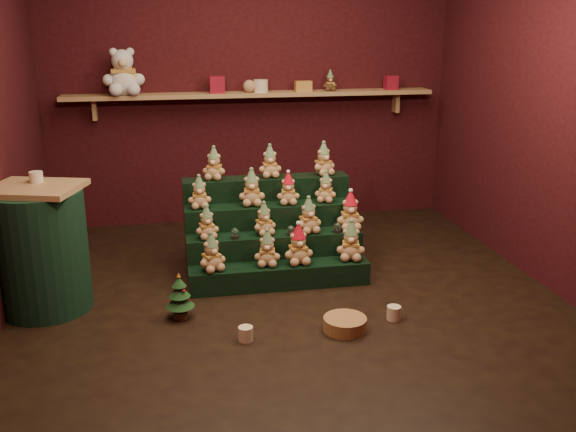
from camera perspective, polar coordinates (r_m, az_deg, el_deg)
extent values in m
plane|color=black|center=(4.89, 0.00, -6.96)|extent=(4.00, 4.00, 0.00)
cube|color=black|center=(6.52, -3.41, 11.80)|extent=(4.00, 0.10, 2.80)
cube|color=black|center=(2.56, 8.59, 3.53)|extent=(4.00, 0.10, 2.80)
cube|color=black|center=(5.29, 22.71, 9.32)|extent=(0.10, 4.00, 2.80)
cube|color=tan|center=(6.36, -3.18, 10.76)|extent=(3.60, 0.26, 0.04)
cube|color=tan|center=(6.42, -16.81, 9.05)|extent=(0.04, 0.12, 0.20)
cube|color=tan|center=(6.80, 9.58, 9.94)|extent=(0.04, 0.12, 0.20)
cube|color=black|center=(5.00, -0.75, -5.32)|extent=(1.40, 0.22, 0.18)
cube|color=black|center=(5.17, -1.18, -3.49)|extent=(1.40, 0.22, 0.36)
cube|color=black|center=(5.34, -1.57, -1.77)|extent=(1.40, 0.22, 0.54)
cube|color=black|center=(5.52, -1.95, -0.17)|extent=(1.40, 0.22, 0.72)
cylinder|color=black|center=(5.01, -4.72, -1.90)|extent=(0.06, 0.06, 0.02)
sphere|color=white|center=(4.99, -4.74, -1.45)|extent=(0.06, 0.06, 0.06)
cylinder|color=black|center=(5.07, 0.26, -1.61)|extent=(0.06, 0.06, 0.02)
sphere|color=white|center=(5.05, 0.26, -1.19)|extent=(0.06, 0.06, 0.06)
cylinder|color=black|center=(5.15, 4.37, -1.35)|extent=(0.06, 0.06, 0.02)
sphere|color=white|center=(5.13, 4.38, -0.92)|extent=(0.06, 0.06, 0.06)
cube|color=tan|center=(4.70, -21.62, 2.30)|extent=(0.71, 0.65, 0.04)
cylinder|color=black|center=(4.83, -21.04, -2.93)|extent=(0.63, 0.63, 0.87)
cylinder|color=beige|center=(4.78, -21.49, 3.25)|extent=(0.09, 0.09, 0.07)
cylinder|color=#432A18|center=(4.57, -9.52, -8.66)|extent=(0.10, 0.10, 0.05)
cone|color=#153A19|center=(4.53, -9.59, -7.34)|extent=(0.20, 0.20, 0.10)
cone|color=#153A19|center=(4.50, -9.64, -6.53)|extent=(0.15, 0.15, 0.09)
cone|color=#153A19|center=(4.47, -9.68, -5.77)|extent=(0.10, 0.10, 0.07)
cone|color=gold|center=(4.45, -9.71, -5.17)|extent=(0.03, 0.03, 0.03)
cylinder|color=beige|center=(4.22, -3.78, -10.40)|extent=(0.10, 0.10, 0.10)
cylinder|color=beige|center=(4.54, 9.39, -8.50)|extent=(0.10, 0.10, 0.10)
cylinder|color=#A07640|center=(4.36, 5.08, -9.54)|extent=(0.36, 0.36, 0.09)
cube|color=maroon|center=(6.29, -6.34, 11.53)|extent=(0.14, 0.14, 0.16)
cylinder|color=beige|center=(6.34, -2.44, 11.48)|extent=(0.14, 0.14, 0.12)
cube|color=maroon|center=(6.66, 9.13, 11.63)|extent=(0.12, 0.12, 0.14)
sphere|color=tan|center=(6.33, -3.46, 11.45)|extent=(0.12, 0.12, 0.12)
cube|color=orange|center=(6.42, 1.37, 11.46)|extent=(0.16, 0.10, 0.10)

